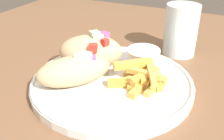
{
  "coord_description": "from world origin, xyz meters",
  "views": [
    {
      "loc": [
        0.16,
        -0.37,
        0.97
      ],
      "look_at": [
        -0.01,
        -0.01,
        0.75
      ],
      "focal_mm": 42.0,
      "sensor_mm": 36.0,
      "label": 1
    }
  ],
  "objects_px": {
    "pita_sandwich_near": "(75,70)",
    "fries_pile": "(142,77)",
    "sauce_ramekin": "(143,56)",
    "water_glass": "(181,32)",
    "plate": "(112,82)",
    "pita_sandwich_far": "(91,51)"
  },
  "relations": [
    {
      "from": "pita_sandwich_far",
      "to": "water_glass",
      "type": "height_order",
      "value": "water_glass"
    },
    {
      "from": "pita_sandwich_near",
      "to": "pita_sandwich_far",
      "type": "height_order",
      "value": "pita_sandwich_far"
    },
    {
      "from": "pita_sandwich_far",
      "to": "sauce_ramekin",
      "type": "distance_m",
      "value": 0.1
    },
    {
      "from": "pita_sandwich_near",
      "to": "fries_pile",
      "type": "bearing_deg",
      "value": -24.37
    },
    {
      "from": "sauce_ramekin",
      "to": "water_glass",
      "type": "relative_size",
      "value": 0.59
    },
    {
      "from": "pita_sandwich_near",
      "to": "water_glass",
      "type": "height_order",
      "value": "water_glass"
    },
    {
      "from": "pita_sandwich_near",
      "to": "water_glass",
      "type": "xyz_separation_m",
      "value": [
        0.13,
        0.23,
        0.01
      ]
    },
    {
      "from": "pita_sandwich_far",
      "to": "water_glass",
      "type": "distance_m",
      "value": 0.21
    },
    {
      "from": "pita_sandwich_far",
      "to": "water_glass",
      "type": "xyz_separation_m",
      "value": [
        0.13,
        0.16,
        0.0
      ]
    },
    {
      "from": "pita_sandwich_far",
      "to": "fries_pile",
      "type": "xyz_separation_m",
      "value": [
        0.11,
        -0.02,
        -0.02
      ]
    },
    {
      "from": "pita_sandwich_near",
      "to": "water_glass",
      "type": "relative_size",
      "value": 1.25
    },
    {
      "from": "sauce_ramekin",
      "to": "water_glass",
      "type": "bearing_deg",
      "value": 67.25
    },
    {
      "from": "pita_sandwich_far",
      "to": "fries_pile",
      "type": "bearing_deg",
      "value": -30.75
    },
    {
      "from": "plate",
      "to": "pita_sandwich_near",
      "type": "relative_size",
      "value": 2.05
    },
    {
      "from": "pita_sandwich_near",
      "to": "plate",
      "type": "bearing_deg",
      "value": -15.4
    },
    {
      "from": "pita_sandwich_near",
      "to": "sauce_ramekin",
      "type": "relative_size",
      "value": 2.13
    },
    {
      "from": "plate",
      "to": "pita_sandwich_near",
      "type": "bearing_deg",
      "value": -145.72
    },
    {
      "from": "fries_pile",
      "to": "sauce_ramekin",
      "type": "height_order",
      "value": "fries_pile"
    },
    {
      "from": "pita_sandwich_near",
      "to": "sauce_ramekin",
      "type": "bearing_deg",
      "value": 5.43
    },
    {
      "from": "pita_sandwich_near",
      "to": "water_glass",
      "type": "bearing_deg",
      "value": 10.98
    },
    {
      "from": "plate",
      "to": "pita_sandwich_near",
      "type": "distance_m",
      "value": 0.07
    },
    {
      "from": "plate",
      "to": "water_glass",
      "type": "height_order",
      "value": "water_glass"
    }
  ]
}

